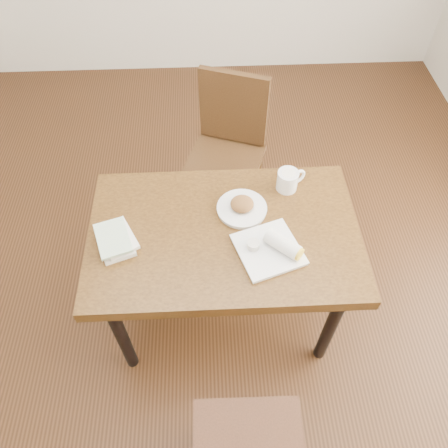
{
  "coord_description": "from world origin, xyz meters",
  "views": [
    {
      "loc": [
        -0.05,
        -1.16,
        2.28
      ],
      "look_at": [
        0.0,
        0.0,
        0.8
      ],
      "focal_mm": 35.0,
      "sensor_mm": 36.0,
      "label": 1
    }
  ],
  "objects_px": {
    "coffee_mug": "(288,180)",
    "book_stack": "(116,240)",
    "table": "(224,243)",
    "plate_scone": "(242,207)",
    "plate_burrito": "(273,248)",
    "chair_far": "(228,144)"
  },
  "relations": [
    {
      "from": "coffee_mug",
      "to": "plate_burrito",
      "type": "height_order",
      "value": "coffee_mug"
    },
    {
      "from": "table",
      "to": "book_stack",
      "type": "relative_size",
      "value": 5.03
    },
    {
      "from": "plate_scone",
      "to": "plate_burrito",
      "type": "distance_m",
      "value": 0.26
    },
    {
      "from": "chair_far",
      "to": "plate_scone",
      "type": "distance_m",
      "value": 0.72
    },
    {
      "from": "plate_scone",
      "to": "book_stack",
      "type": "height_order",
      "value": "plate_scone"
    },
    {
      "from": "plate_burrito",
      "to": "book_stack",
      "type": "xyz_separation_m",
      "value": [
        -0.67,
        0.08,
        -0.0
      ]
    },
    {
      "from": "chair_far",
      "to": "book_stack",
      "type": "distance_m",
      "value": 1.02
    },
    {
      "from": "plate_scone",
      "to": "coffee_mug",
      "type": "xyz_separation_m",
      "value": [
        0.23,
        0.13,
        0.03
      ]
    },
    {
      "from": "coffee_mug",
      "to": "book_stack",
      "type": "xyz_separation_m",
      "value": [
        -0.78,
        -0.29,
        -0.03
      ]
    },
    {
      "from": "table",
      "to": "book_stack",
      "type": "bearing_deg",
      "value": -174.64
    },
    {
      "from": "table",
      "to": "chair_far",
      "type": "height_order",
      "value": "chair_far"
    },
    {
      "from": "plate_scone",
      "to": "book_stack",
      "type": "bearing_deg",
      "value": -163.89
    },
    {
      "from": "table",
      "to": "chair_far",
      "type": "relative_size",
      "value": 1.26
    },
    {
      "from": "chair_far",
      "to": "book_stack",
      "type": "relative_size",
      "value": 4.0
    },
    {
      "from": "coffee_mug",
      "to": "book_stack",
      "type": "height_order",
      "value": "coffee_mug"
    },
    {
      "from": "coffee_mug",
      "to": "plate_burrito",
      "type": "relative_size",
      "value": 0.44
    },
    {
      "from": "table",
      "to": "book_stack",
      "type": "distance_m",
      "value": 0.48
    },
    {
      "from": "plate_scone",
      "to": "table",
      "type": "bearing_deg",
      "value": -126.86
    },
    {
      "from": "chair_far",
      "to": "coffee_mug",
      "type": "distance_m",
      "value": 0.66
    },
    {
      "from": "plate_scone",
      "to": "plate_burrito",
      "type": "height_order",
      "value": "plate_burrito"
    },
    {
      "from": "coffee_mug",
      "to": "book_stack",
      "type": "distance_m",
      "value": 0.83
    },
    {
      "from": "table",
      "to": "coffee_mug",
      "type": "bearing_deg",
      "value": 38.3
    }
  ]
}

